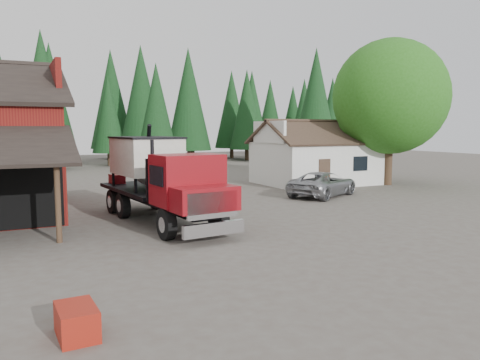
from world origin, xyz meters
name	(u,v)px	position (x,y,z in m)	size (l,w,h in m)	color
ground	(230,239)	(0.00, 0.00, 0.00)	(120.00, 120.00, 0.00)	#4F463E
farmhouse	(317,161)	(13.00, 13.00, 1.67)	(8.60, 6.42, 4.65)	silver
deciduous_tree	(390,101)	(17.01, 9.97, 5.91)	(8.00, 8.00, 10.20)	#382619
conifer_backdrop	(78,163)	(0.00, 42.00, 0.00)	(76.00, 16.00, 16.00)	black
near_pine_b	(157,109)	(6.00, 30.00, 5.89)	(3.96, 3.96, 10.40)	#382619
near_pine_c	(316,101)	(22.00, 26.00, 6.89)	(4.84, 4.84, 12.40)	#382619
near_pine_d	(43,93)	(-4.00, 34.00, 7.39)	(5.28, 5.28, 13.40)	#382619
feed_truck	(161,177)	(-1.35, 4.03, 1.96)	(3.47, 9.49, 4.19)	black
silver_car	(323,184)	(9.53, 7.41, 0.72)	(2.40, 5.21, 1.45)	#9DA0A5
equip_box	(77,321)	(-6.00, -6.00, 0.30)	(0.70, 1.10, 0.60)	maroon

